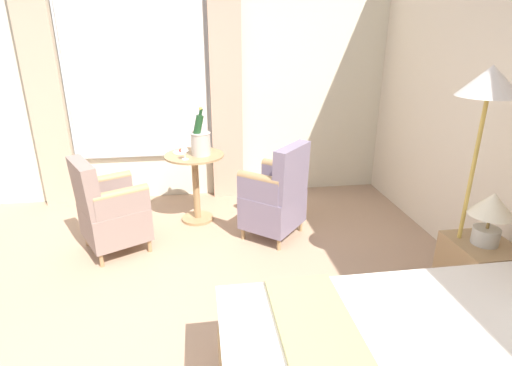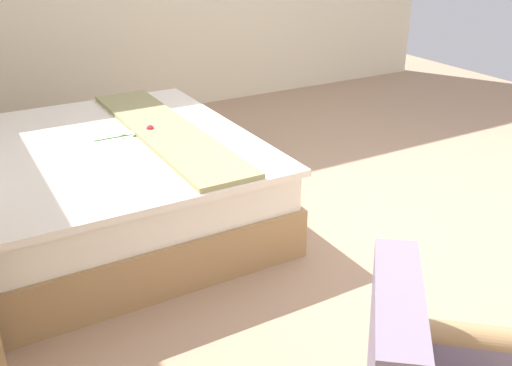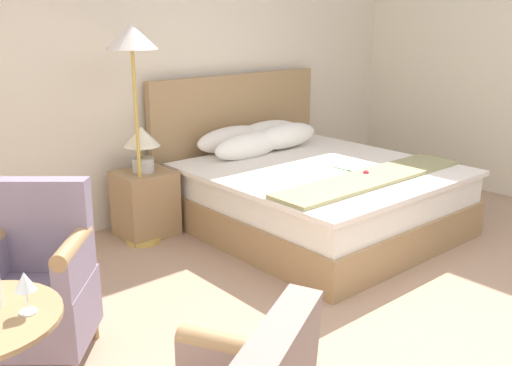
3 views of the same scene
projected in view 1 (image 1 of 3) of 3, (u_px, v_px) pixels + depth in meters
wall_window_side at (138, 71)px, 4.50m from camera, size 0.27×5.94×3.04m
nightstand at (476, 277)px, 2.84m from camera, size 0.47×0.40×0.55m
bedside_lamp at (491, 211)px, 2.66m from camera, size 0.29×0.29×0.37m
floor_lamp_brass at (486, 105)px, 2.50m from camera, size 0.39×0.39×1.73m
side_table_round at (196, 179)px, 4.19m from camera, size 0.61×0.61×0.74m
champagne_bucket at (200, 140)px, 4.03m from camera, size 0.21×0.21×0.49m
wine_glass_near_bucket at (197, 141)px, 4.20m from camera, size 0.07×0.07×0.15m
wine_glass_near_edge at (184, 148)px, 3.89m from camera, size 0.08×0.08×0.16m
snack_plate at (180, 152)px, 4.16m from camera, size 0.15×0.15×0.04m
armchair_by_window at (276, 196)px, 3.86m from camera, size 0.72×0.72×0.95m
armchair_facing_bed at (109, 210)px, 3.61m from camera, size 0.72×0.72×0.90m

